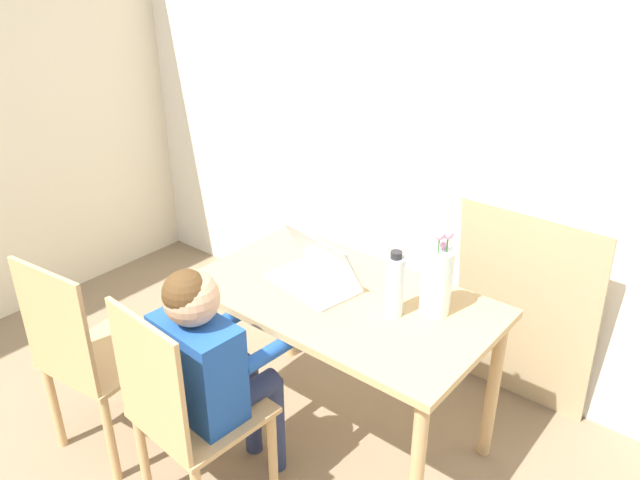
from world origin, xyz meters
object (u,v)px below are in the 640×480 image
at_px(person_seated, 210,358).
at_px(flower_vase, 437,279).
at_px(chair_occupied, 186,413).
at_px(water_bottle, 394,286).
at_px(chair_spare, 91,357).
at_px(laptop, 317,272).

xyz_separation_m(person_seated, flower_vase, (0.50, 0.66, 0.20)).
bearing_deg(person_seated, chair_occupied, 90.00).
bearing_deg(flower_vase, person_seated, -127.08).
xyz_separation_m(chair_occupied, flower_vase, (0.51, 0.78, 0.38)).
relative_size(person_seated, water_bottle, 3.89).
relative_size(chair_spare, water_bottle, 3.53).
height_order(laptop, flower_vase, flower_vase).
xyz_separation_m(laptop, water_bottle, (0.36, -0.00, 0.07)).
distance_m(person_seated, flower_vase, 0.86).
height_order(chair_occupied, water_bottle, water_bottle).
relative_size(laptop, water_bottle, 1.54).
height_order(laptop, water_bottle, water_bottle).
bearing_deg(chair_occupied, water_bottle, -116.76).
xyz_separation_m(chair_spare, flower_vase, (1.05, 0.81, 0.38)).
bearing_deg(water_bottle, person_seated, -125.31).
height_order(chair_spare, laptop, chair_spare).
height_order(chair_spare, flower_vase, flower_vase).
relative_size(flower_vase, water_bottle, 1.33).
xyz_separation_m(chair_occupied, person_seated, (0.01, 0.12, 0.17)).
bearing_deg(chair_occupied, laptop, -89.12).
relative_size(person_seated, laptop, 2.53).
bearing_deg(flower_vase, laptop, -167.01).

